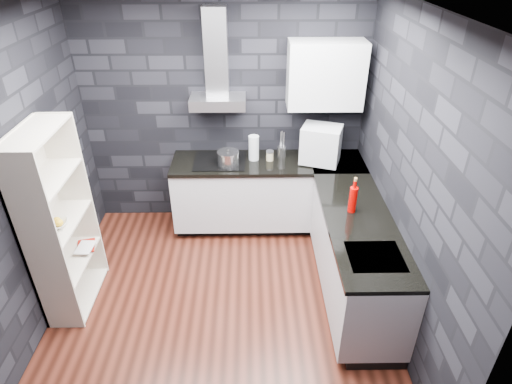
{
  "coord_description": "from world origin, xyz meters",
  "views": [
    {
      "loc": [
        0.3,
        -3.06,
        3.13
      ],
      "look_at": [
        0.35,
        0.45,
        1.0
      ],
      "focal_mm": 30.0,
      "sensor_mm": 36.0,
      "label": 1
    }
  ],
  "objects_px": {
    "fruit_bowl": "(56,224)",
    "red_bottle": "(353,200)",
    "utensil_crock": "(282,152)",
    "appliance_garage": "(321,144)",
    "glass_vase": "(254,148)",
    "pot": "(228,158)",
    "storage_jar": "(270,156)",
    "bookshelf": "(60,223)"
  },
  "relations": [
    {
      "from": "fruit_bowl",
      "to": "red_bottle",
      "type": "bearing_deg",
      "value": 4.81
    },
    {
      "from": "utensil_crock",
      "to": "appliance_garage",
      "type": "distance_m",
      "value": 0.47
    },
    {
      "from": "glass_vase",
      "to": "fruit_bowl",
      "type": "bearing_deg",
      "value": -143.23
    },
    {
      "from": "utensil_crock",
      "to": "red_bottle",
      "type": "xyz_separation_m",
      "value": [
        0.58,
        -1.14,
        0.06
      ]
    },
    {
      "from": "glass_vase",
      "to": "pot",
      "type": "bearing_deg",
      "value": -154.18
    },
    {
      "from": "storage_jar",
      "to": "utensil_crock",
      "type": "xyz_separation_m",
      "value": [
        0.14,
        0.08,
        0.02
      ]
    },
    {
      "from": "appliance_garage",
      "to": "bookshelf",
      "type": "xyz_separation_m",
      "value": [
        -2.5,
        -1.16,
        -0.22
      ]
    },
    {
      "from": "fruit_bowl",
      "to": "storage_jar",
      "type": "bearing_deg",
      "value": 33.6
    },
    {
      "from": "utensil_crock",
      "to": "appliance_garage",
      "type": "xyz_separation_m",
      "value": [
        0.42,
        -0.15,
        0.16
      ]
    },
    {
      "from": "pot",
      "to": "bookshelf",
      "type": "height_order",
      "value": "bookshelf"
    },
    {
      "from": "red_bottle",
      "to": "fruit_bowl",
      "type": "bearing_deg",
      "value": -175.19
    },
    {
      "from": "pot",
      "to": "appliance_garage",
      "type": "distance_m",
      "value": 1.04
    },
    {
      "from": "utensil_crock",
      "to": "red_bottle",
      "type": "bearing_deg",
      "value": -63.07
    },
    {
      "from": "glass_vase",
      "to": "appliance_garage",
      "type": "relative_size",
      "value": 0.69
    },
    {
      "from": "bookshelf",
      "to": "fruit_bowl",
      "type": "relative_size",
      "value": 9.02
    },
    {
      "from": "appliance_garage",
      "to": "red_bottle",
      "type": "xyz_separation_m",
      "value": [
        0.16,
        -1.0,
        -0.1
      ]
    },
    {
      "from": "bookshelf",
      "to": "glass_vase",
      "type": "bearing_deg",
      "value": 46.82
    },
    {
      "from": "pot",
      "to": "bookshelf",
      "type": "xyz_separation_m",
      "value": [
        -1.47,
        -1.11,
        -0.08
      ]
    },
    {
      "from": "pot",
      "to": "storage_jar",
      "type": "relative_size",
      "value": 2.35
    },
    {
      "from": "pot",
      "to": "fruit_bowl",
      "type": "relative_size",
      "value": 1.17
    },
    {
      "from": "utensil_crock",
      "to": "red_bottle",
      "type": "distance_m",
      "value": 1.28
    },
    {
      "from": "glass_vase",
      "to": "storage_jar",
      "type": "relative_size",
      "value": 2.88
    },
    {
      "from": "red_bottle",
      "to": "pot",
      "type": "bearing_deg",
      "value": 141.37
    },
    {
      "from": "utensil_crock",
      "to": "bookshelf",
      "type": "height_order",
      "value": "bookshelf"
    },
    {
      "from": "red_bottle",
      "to": "fruit_bowl",
      "type": "distance_m",
      "value": 2.67
    },
    {
      "from": "storage_jar",
      "to": "bookshelf",
      "type": "bearing_deg",
      "value": -147.77
    },
    {
      "from": "pot",
      "to": "glass_vase",
      "type": "xyz_separation_m",
      "value": [
        0.29,
        0.14,
        0.06
      ]
    },
    {
      "from": "storage_jar",
      "to": "red_bottle",
      "type": "xyz_separation_m",
      "value": [
        0.72,
        -1.07,
        0.08
      ]
    },
    {
      "from": "glass_vase",
      "to": "fruit_bowl",
      "type": "height_order",
      "value": "glass_vase"
    },
    {
      "from": "utensil_crock",
      "to": "bookshelf",
      "type": "xyz_separation_m",
      "value": [
        -2.08,
        -1.3,
        -0.07
      ]
    },
    {
      "from": "pot",
      "to": "appliance_garage",
      "type": "xyz_separation_m",
      "value": [
        1.03,
        0.05,
        0.14
      ]
    },
    {
      "from": "glass_vase",
      "to": "utensil_crock",
      "type": "relative_size",
      "value": 2.13
    },
    {
      "from": "red_bottle",
      "to": "bookshelf",
      "type": "height_order",
      "value": "bookshelf"
    },
    {
      "from": "pot",
      "to": "bookshelf",
      "type": "bearing_deg",
      "value": -142.99
    },
    {
      "from": "glass_vase",
      "to": "red_bottle",
      "type": "xyz_separation_m",
      "value": [
        0.9,
        -1.09,
        -0.02
      ]
    },
    {
      "from": "pot",
      "to": "fruit_bowl",
      "type": "xyz_separation_m",
      "value": [
        -1.47,
        -1.17,
        -0.04
      ]
    },
    {
      "from": "appliance_garage",
      "to": "red_bottle",
      "type": "relative_size",
      "value": 1.66
    },
    {
      "from": "storage_jar",
      "to": "appliance_garage",
      "type": "distance_m",
      "value": 0.59
    },
    {
      "from": "red_bottle",
      "to": "glass_vase",
      "type": "bearing_deg",
      "value": 129.66
    },
    {
      "from": "storage_jar",
      "to": "fruit_bowl",
      "type": "relative_size",
      "value": 0.5
    },
    {
      "from": "storage_jar",
      "to": "fruit_bowl",
      "type": "bearing_deg",
      "value": -146.4
    },
    {
      "from": "pot",
      "to": "bookshelf",
      "type": "distance_m",
      "value": 1.84
    }
  ]
}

